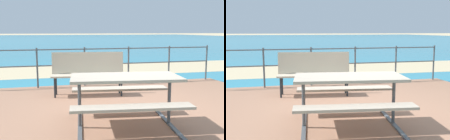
% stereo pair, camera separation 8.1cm
% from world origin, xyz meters
% --- Properties ---
extents(ground_plane, '(240.00, 240.00, 0.00)m').
position_xyz_m(ground_plane, '(0.00, 0.00, 0.00)').
color(ground_plane, tan).
extents(patio_paving, '(6.40, 5.20, 0.06)m').
position_xyz_m(patio_paving, '(0.00, 0.00, 0.03)').
color(patio_paving, '#996B51').
rests_on(patio_paving, ground).
extents(sea_water, '(90.00, 90.00, 0.01)m').
position_xyz_m(sea_water, '(0.00, 40.00, 0.01)').
color(sea_water, teal).
rests_on(sea_water, ground).
extents(beach_strip, '(54.03, 3.82, 0.01)m').
position_xyz_m(beach_strip, '(0.00, 5.63, 0.01)').
color(beach_strip, tan).
rests_on(beach_strip, ground).
extents(picnic_table, '(1.75, 1.59, 0.76)m').
position_xyz_m(picnic_table, '(-0.45, -0.69, 0.64)').
color(picnic_table, tan).
rests_on(picnic_table, patio_paving).
extents(park_bench, '(1.62, 0.61, 0.94)m').
position_xyz_m(park_bench, '(-0.66, 1.44, 0.62)').
color(park_bench, '#BCAD93').
rests_on(park_bench, patio_paving).
extents(railing_fence, '(5.94, 0.04, 1.00)m').
position_xyz_m(railing_fence, '(0.00, 2.44, 0.69)').
color(railing_fence, '#4C5156').
rests_on(railing_fence, patio_paving).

